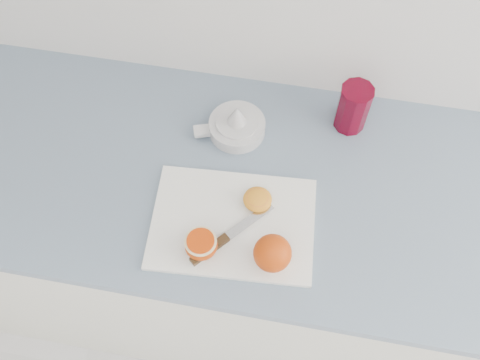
{
  "coord_description": "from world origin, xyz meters",
  "views": [
    {
      "loc": [
        0.18,
        1.07,
        1.99
      ],
      "look_at": [
        0.07,
        1.65,
        0.96
      ],
      "focal_mm": 40.0,
      "sensor_mm": 36.0,
      "label": 1
    }
  ],
  "objects_px": {
    "cutting_board": "(233,223)",
    "half_orange": "(201,245)",
    "red_tumbler": "(353,109)",
    "citrus_juicer": "(236,125)",
    "counter": "(260,252)"
  },
  "relations": [
    {
      "from": "counter",
      "to": "red_tumbler",
      "type": "relative_size",
      "value": 18.59
    },
    {
      "from": "half_orange",
      "to": "citrus_juicer",
      "type": "xyz_separation_m",
      "value": [
        0.02,
        0.33,
        -0.01
      ]
    },
    {
      "from": "half_orange",
      "to": "citrus_juicer",
      "type": "height_order",
      "value": "citrus_juicer"
    },
    {
      "from": "counter",
      "to": "citrus_juicer",
      "type": "distance_m",
      "value": 0.5
    },
    {
      "from": "half_orange",
      "to": "red_tumbler",
      "type": "height_order",
      "value": "red_tumbler"
    },
    {
      "from": "counter",
      "to": "red_tumbler",
      "type": "distance_m",
      "value": 0.57
    },
    {
      "from": "half_orange",
      "to": "red_tumbler",
      "type": "relative_size",
      "value": 0.54
    },
    {
      "from": "cutting_board",
      "to": "half_orange",
      "type": "bearing_deg",
      "value": -126.26
    },
    {
      "from": "counter",
      "to": "red_tumbler",
      "type": "bearing_deg",
      "value": 48.53
    },
    {
      "from": "citrus_juicer",
      "to": "half_orange",
      "type": "bearing_deg",
      "value": -92.67
    },
    {
      "from": "cutting_board",
      "to": "red_tumbler",
      "type": "relative_size",
      "value": 2.77
    },
    {
      "from": "cutting_board",
      "to": "red_tumbler",
      "type": "xyz_separation_m",
      "value": [
        0.23,
        0.33,
        0.05
      ]
    },
    {
      "from": "citrus_juicer",
      "to": "red_tumbler",
      "type": "relative_size",
      "value": 1.34
    },
    {
      "from": "counter",
      "to": "citrus_juicer",
      "type": "bearing_deg",
      "value": 126.97
    },
    {
      "from": "counter",
      "to": "red_tumbler",
      "type": "xyz_separation_m",
      "value": [
        0.18,
        0.2,
        0.5
      ]
    }
  ]
}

